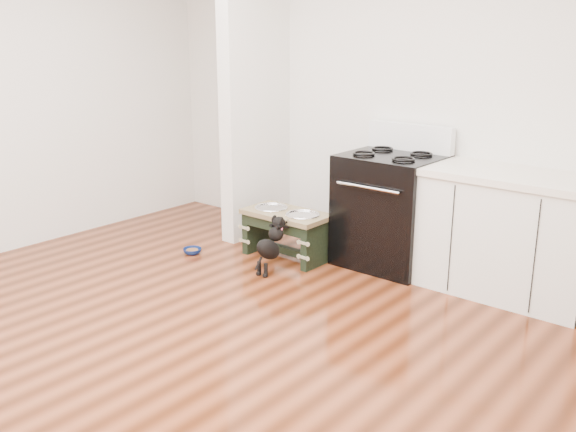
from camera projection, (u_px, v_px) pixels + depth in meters
name	position (u px, v px, depth m)	size (l,w,h in m)	color
ground	(168.00, 349.00, 3.93)	(5.00, 5.00, 0.00)	#411B0B
room_shell	(152.00, 80.00, 3.47)	(5.00, 5.00, 5.00)	silver
partition_wall	(255.00, 91.00, 5.82)	(0.15, 0.80, 2.70)	silver
oven_range	(390.00, 208.00, 5.23)	(0.76, 0.69, 1.14)	black
cabinet_run	(508.00, 234.00, 4.65)	(1.24, 0.64, 0.91)	silver
dog_feeder	(286.00, 225.00, 5.43)	(0.74, 0.40, 0.42)	black
puppy	(271.00, 243.00, 5.11)	(0.13, 0.38, 0.45)	black
floor_bowl	(192.00, 251.00, 5.59)	(0.17, 0.17, 0.05)	#0C1D54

